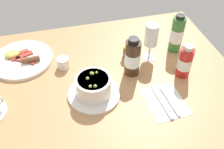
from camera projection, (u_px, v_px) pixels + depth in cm
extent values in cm
cube|color=#B27F51|center=(99.00, 86.00, 97.91)|extent=(110.00, 84.00, 3.00)
cylinder|color=silver|center=(94.00, 94.00, 92.22)|extent=(19.02, 19.02, 1.20)
cylinder|color=silver|center=(94.00, 86.00, 89.33)|extent=(12.63, 12.63, 7.18)
cylinder|color=beige|center=(93.00, 80.00, 87.40)|extent=(10.86, 10.86, 1.60)
sphere|color=#94B048|center=(87.00, 78.00, 86.83)|extent=(1.20, 1.20, 1.20)
sphere|color=#94B048|center=(92.00, 73.00, 88.65)|extent=(1.40, 1.40, 1.40)
sphere|color=#94B048|center=(93.00, 74.00, 88.60)|extent=(1.20, 1.20, 1.20)
sphere|color=#94B048|center=(90.00, 87.00, 83.98)|extent=(0.84, 0.84, 0.84)
sphere|color=#94B048|center=(90.00, 86.00, 84.09)|extent=(1.15, 1.15, 1.15)
sphere|color=#94B048|center=(95.00, 86.00, 84.17)|extent=(1.23, 1.23, 1.23)
sphere|color=#94B048|center=(97.00, 73.00, 88.97)|extent=(0.96, 0.96, 0.96)
cube|color=silver|center=(165.00, 102.00, 90.21)|extent=(14.15, 16.95, 0.30)
cube|color=silver|center=(163.00, 104.00, 89.02)|extent=(2.11, 14.05, 0.50)
cube|color=silver|center=(155.00, 88.00, 94.49)|extent=(2.43, 3.74, 0.40)
cube|color=silver|center=(171.00, 102.00, 89.52)|extent=(1.85, 13.04, 0.50)
ellipsoid|color=silver|center=(163.00, 88.00, 94.39)|extent=(2.40, 4.00, 0.60)
cylinder|color=silver|center=(63.00, 63.00, 102.23)|extent=(4.86, 4.86, 4.47)
cone|color=silver|center=(61.00, 63.00, 99.47)|extent=(2.33, 2.71, 2.35)
cylinder|color=white|center=(149.00, 57.00, 108.21)|extent=(6.06, 6.06, 0.40)
cylinder|color=white|center=(150.00, 50.00, 105.85)|extent=(0.80, 0.80, 6.45)
cylinder|color=white|center=(152.00, 35.00, 100.45)|extent=(5.36, 5.36, 9.17)
cylinder|color=#F3EEB6|center=(151.00, 38.00, 101.40)|extent=(4.39, 4.39, 5.50)
cylinder|color=#34290A|center=(130.00, 51.00, 107.13)|extent=(5.46, 5.46, 5.11)
cylinder|color=yellow|center=(130.00, 46.00, 105.09)|extent=(5.74, 5.74, 0.80)
cylinder|color=#337233|center=(177.00, 35.00, 106.67)|extent=(5.35, 5.35, 15.89)
cylinder|color=white|center=(177.00, 35.00, 106.89)|extent=(5.46, 5.46, 6.04)
cylinder|color=black|center=(181.00, 17.00, 100.70)|extent=(3.48, 3.48, 1.40)
cylinder|color=#B21E19|center=(185.00, 62.00, 96.30)|extent=(5.30, 5.30, 12.45)
cylinder|color=silver|center=(185.00, 63.00, 96.48)|extent=(5.41, 5.41, 4.73)
cylinder|color=silver|center=(189.00, 48.00, 91.39)|extent=(3.45, 3.45, 1.79)
cylinder|color=#382314|center=(132.00, 58.00, 96.42)|extent=(5.97, 5.97, 14.73)
cylinder|color=silver|center=(132.00, 59.00, 96.62)|extent=(6.09, 6.09, 5.60)
cylinder|color=black|center=(134.00, 40.00, 90.74)|extent=(3.88, 3.88, 1.72)
cylinder|color=silver|center=(22.00, 59.00, 106.15)|extent=(25.42, 25.42, 1.40)
cube|color=#B13828|center=(18.00, 54.00, 107.16)|extent=(9.27, 5.36, 0.60)
cube|color=#AA3828|center=(22.00, 56.00, 106.32)|extent=(9.28, 5.27, 0.60)
cube|color=brown|center=(26.00, 61.00, 104.04)|extent=(8.87, 6.89, 0.60)
cylinder|color=brown|center=(31.00, 59.00, 103.30)|extent=(7.08, 2.46, 2.20)
ellipsoid|color=#F2D859|center=(12.00, 54.00, 106.08)|extent=(6.00, 4.80, 2.40)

